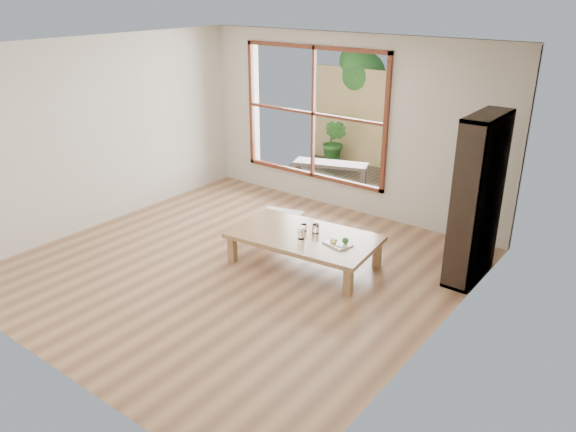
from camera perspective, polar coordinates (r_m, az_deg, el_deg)
name	(u,v)px	position (r m, az deg, el deg)	size (l,w,h in m)	color
ground	(239,266)	(6.96, -4.95, -5.07)	(5.00, 5.00, 0.00)	tan
low_table	(304,238)	(6.86, 1.67, -2.27)	(1.86, 1.17, 0.39)	#B27D56
floor_cushion	(278,218)	(8.21, -1.07, -0.23)	(0.60, 0.60, 0.09)	white
bookshelf	(477,199)	(6.66, 18.67, 1.61)	(0.31, 0.87, 1.94)	black
glass_tall	(301,233)	(6.70, 1.35, -1.74)	(0.08, 0.08, 0.15)	silver
glass_mid	(315,229)	(6.87, 2.81, -1.29)	(0.08, 0.08, 0.11)	silver
glass_short	(316,230)	(6.86, 2.86, -1.41)	(0.08, 0.08, 0.10)	silver
glass_small	(304,228)	(6.93, 1.63, -1.18)	(0.07, 0.07, 0.09)	silver
food_tray	(339,243)	(6.60, 5.21, -2.74)	(0.35, 0.29, 0.10)	white
deck	(349,182)	(9.94, 6.25, 3.50)	(2.80, 2.00, 0.05)	#383029
garden_bench	(330,166)	(9.59, 4.34, 5.10)	(1.29, 0.76, 0.39)	black
bamboo_fence	(380,121)	(10.54, 9.34, 9.52)	(2.80, 0.06, 1.80)	tan
shrub_right	(412,154)	(9.90, 12.51, 6.20)	(0.90, 0.78, 1.00)	#2A6525
shrub_left	(335,142)	(10.69, 4.75, 7.51)	(0.48, 0.39, 0.88)	#2A6525
garden_tree	(358,75)	(10.99, 7.16, 14.02)	(1.04, 0.85, 2.22)	#4C3D2D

